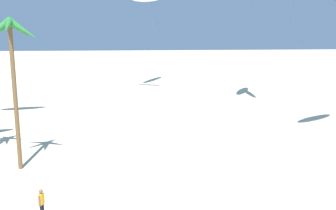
{
  "coord_description": "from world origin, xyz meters",
  "views": [
    {
      "loc": [
        -1.79,
        -0.12,
        10.34
      ],
      "look_at": [
        -0.07,
        22.65,
        5.63
      ],
      "focal_mm": 43.21,
      "sensor_mm": 36.0,
      "label": 1
    }
  ],
  "objects": [
    {
      "name": "person_foreground_walker",
      "position": [
        -6.95,
        20.12,
        0.96
      ],
      "size": [
        0.27,
        0.49,
        1.74
      ],
      "color": "black",
      "rests_on": "ground"
    },
    {
      "name": "palm_tree_3",
      "position": [
        -10.29,
        28.04,
        8.88
      ],
      "size": [
        3.92,
        4.26,
        10.66
      ],
      "color": "brown",
      "rests_on": "ground"
    }
  ]
}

